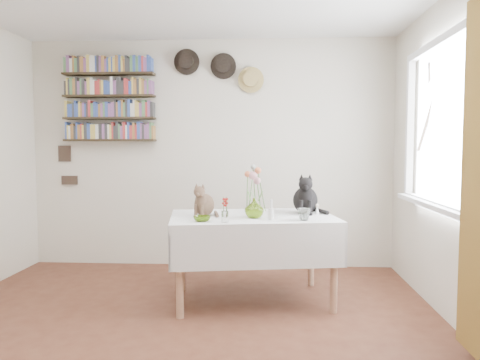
# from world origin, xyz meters

# --- Properties ---
(room) EXTENTS (4.08, 4.58, 2.58)m
(room) POSITION_xyz_m (0.00, 0.00, 1.25)
(room) COLOR brown
(room) RESTS_ON ground
(window) EXTENTS (0.12, 1.52, 1.32)m
(window) POSITION_xyz_m (1.97, 0.80, 1.40)
(window) COLOR white
(window) RESTS_ON room
(dining_table) EXTENTS (1.50, 1.09, 0.74)m
(dining_table) POSITION_xyz_m (0.51, 1.05, 0.56)
(dining_table) COLOR white
(dining_table) RESTS_ON room
(tabby_cat) EXTENTS (0.25, 0.28, 0.29)m
(tabby_cat) POSITION_xyz_m (0.10, 1.03, 0.88)
(tabby_cat) COLOR brown
(tabby_cat) RESTS_ON dining_table
(black_cat) EXTENTS (0.26, 0.32, 0.36)m
(black_cat) POSITION_xyz_m (0.97, 1.23, 0.92)
(black_cat) COLOR black
(black_cat) RESTS_ON dining_table
(flower_vase) EXTENTS (0.18, 0.18, 0.17)m
(flower_vase) POSITION_xyz_m (0.53, 0.92, 0.82)
(flower_vase) COLOR #ACD33E
(flower_vase) RESTS_ON dining_table
(green_bowl) EXTENTS (0.15, 0.15, 0.04)m
(green_bowl) POSITION_xyz_m (0.12, 0.71, 0.76)
(green_bowl) COLOR #ACD33E
(green_bowl) RESTS_ON dining_table
(drinking_glass) EXTENTS (0.12, 0.12, 0.10)m
(drinking_glass) POSITION_xyz_m (0.93, 0.81, 0.79)
(drinking_glass) COLOR white
(drinking_glass) RESTS_ON dining_table
(candlestick) EXTENTS (0.05, 0.05, 0.16)m
(candlestick) POSITION_xyz_m (0.67, 0.84, 0.79)
(candlestick) COLOR white
(candlestick) RESTS_ON dining_table
(berry_jar) EXTENTS (0.06, 0.06, 0.22)m
(berry_jar) POSITION_xyz_m (0.31, 0.67, 0.84)
(berry_jar) COLOR white
(berry_jar) RESTS_ON dining_table
(porcelain_figurine) EXTENTS (0.05, 0.05, 0.09)m
(porcelain_figurine) POSITION_xyz_m (1.07, 1.16, 0.78)
(porcelain_figurine) COLOR white
(porcelain_figurine) RESTS_ON dining_table
(flower_bouquet) EXTENTS (0.17, 0.12, 0.39)m
(flower_bouquet) POSITION_xyz_m (0.53, 0.93, 1.08)
(flower_bouquet) COLOR #4C7233
(flower_bouquet) RESTS_ON flower_vase
(bookshelf_unit) EXTENTS (1.00, 0.16, 0.91)m
(bookshelf_unit) POSITION_xyz_m (-1.10, 2.16, 1.84)
(bookshelf_unit) COLOR #322717
(bookshelf_unit) RESTS_ON room
(wall_hats) EXTENTS (0.98, 0.09, 0.48)m
(wall_hats) POSITION_xyz_m (0.12, 2.19, 2.17)
(wall_hats) COLOR black
(wall_hats) RESTS_ON room
(wall_art_plaques) EXTENTS (0.21, 0.02, 0.44)m
(wall_art_plaques) POSITION_xyz_m (-1.63, 2.23, 1.12)
(wall_art_plaques) COLOR #38281E
(wall_art_plaques) RESTS_ON room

